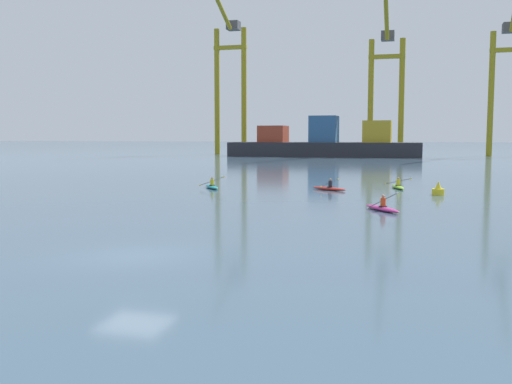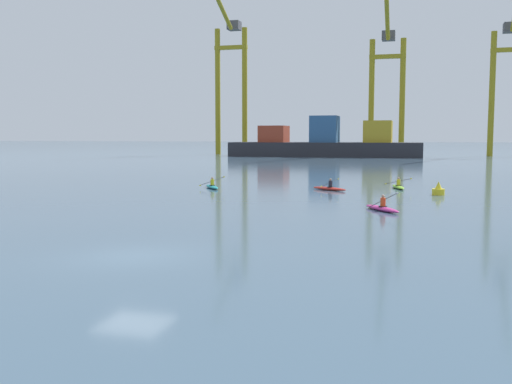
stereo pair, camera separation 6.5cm
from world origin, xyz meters
name	(u,v)px [view 2 (the right image)]	position (x,y,z in m)	size (l,w,h in m)	color
ground_plane	(134,257)	(0.00, 0.00, 0.00)	(800.00, 800.00, 0.00)	#425B70
container_barge	(326,144)	(-8.45, 101.91, 2.63)	(39.39, 8.88, 8.41)	#28282D
gantry_crane_west	(231,72)	(-31.59, 109.61, 18.74)	(7.68, 17.39, 35.64)	olive
gantry_crane_west_mid	(387,74)	(3.25, 111.04, 17.45)	(7.74, 19.26, 36.22)	olive
gantry_crane_east_mid	(511,70)	(28.13, 112.55, 17.77)	(8.12, 16.21, 37.92)	olive
channel_buoy	(438,190)	(11.36, 25.85, 0.36)	(0.90, 0.90, 1.00)	yellow
kayak_magenta	(382,208)	(7.89, 15.46, 0.17)	(2.45, 3.12, 1.09)	#C13384
kayak_teal	(212,186)	(-6.47, 26.46, 0.17)	(2.37, 3.17, 1.01)	teal
kayak_lime	(398,186)	(8.36, 30.39, 0.17)	(2.19, 3.44, 0.95)	#7ABC2D
kayak_red	(329,188)	(3.12, 27.40, 0.17)	(3.18, 2.35, 0.95)	red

